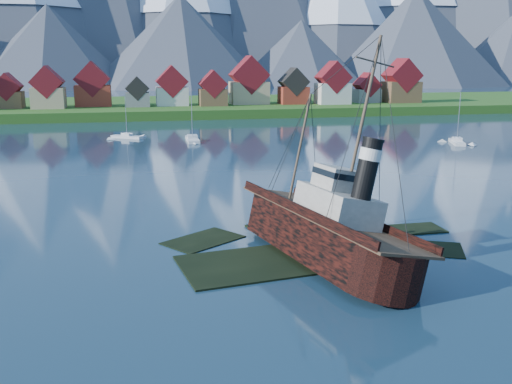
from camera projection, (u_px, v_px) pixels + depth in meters
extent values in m
plane|color=#183144|center=(301.00, 253.00, 56.54)|extent=(1400.00, 1400.00, 0.00)
cube|color=black|center=(276.00, 265.00, 54.10)|extent=(19.08, 11.42, 1.00)
cube|color=black|center=(343.00, 240.00, 61.66)|extent=(15.15, 9.76, 1.00)
cube|color=black|center=(295.00, 229.00, 65.59)|extent=(11.45, 9.06, 1.00)
cube|color=black|center=(416.00, 252.00, 58.13)|extent=(10.27, 8.34, 1.00)
cube|color=black|center=(203.00, 244.00, 60.52)|extent=(9.42, 8.68, 1.00)
cube|color=black|center=(415.00, 232.00, 64.44)|extent=(6.00, 4.00, 1.00)
cube|color=#184A15|center=(175.00, 110.00, 218.49)|extent=(600.00, 80.00, 3.20)
cube|color=#3F3D38|center=(184.00, 120.00, 182.29)|extent=(600.00, 2.50, 2.00)
cube|color=brown|center=(9.00, 100.00, 189.58)|extent=(9.00, 8.00, 5.50)
cube|color=maroon|center=(8.00, 87.00, 188.59)|extent=(9.16, 8.16, 9.16)
cube|color=tan|center=(49.00, 98.00, 189.22)|extent=(10.50, 9.00, 6.80)
cube|color=maroon|center=(47.00, 82.00, 188.03)|extent=(10.69, 9.18, 10.69)
cube|color=maroon|center=(93.00, 96.00, 197.75)|extent=(12.00, 8.50, 7.20)
cube|color=maroon|center=(92.00, 79.00, 196.45)|extent=(12.22, 8.67, 12.22)
cube|color=slate|center=(138.00, 100.00, 196.31)|extent=(8.00, 7.00, 4.80)
cube|color=black|center=(137.00, 88.00, 195.45)|extent=(8.15, 7.14, 8.15)
cube|color=beige|center=(172.00, 96.00, 201.44)|extent=(11.00, 9.50, 6.40)
cube|color=maroon|center=(172.00, 81.00, 200.27)|extent=(11.20, 9.69, 11.20)
cube|color=brown|center=(213.00, 97.00, 200.55)|extent=(9.50, 8.00, 5.80)
cube|color=maroon|center=(213.00, 84.00, 199.51)|extent=(9.67, 8.16, 9.67)
cube|color=tan|center=(249.00, 93.00, 207.92)|extent=(13.50, 10.00, 8.00)
cube|color=maroon|center=(249.00, 75.00, 206.46)|extent=(13.75, 10.20, 13.75)
cube|color=maroon|center=(293.00, 95.00, 208.52)|extent=(10.00, 8.50, 6.20)
cube|color=black|center=(294.00, 82.00, 207.42)|extent=(10.18, 8.67, 10.18)
cube|color=beige|center=(333.00, 93.00, 208.37)|extent=(11.50, 9.00, 7.50)
cube|color=maroon|center=(333.00, 77.00, 207.06)|extent=(11.71, 9.18, 11.71)
cube|color=slate|center=(366.00, 96.00, 215.52)|extent=(9.00, 7.50, 5.00)
cube|color=maroon|center=(367.00, 85.00, 214.59)|extent=(9.16, 7.65, 9.16)
cube|color=brown|center=(401.00, 92.00, 215.95)|extent=(12.50, 10.00, 7.80)
cube|color=maroon|center=(402.00, 75.00, 214.56)|extent=(12.73, 10.20, 12.73)
cone|color=#2D333D|center=(338.00, 13.00, 515.73)|extent=(150.00, 150.00, 125.00)
cone|color=#2D333D|center=(50.00, 48.00, 392.45)|extent=(120.00, 120.00, 58.00)
cone|color=#2D333D|center=(181.00, 42.00, 405.13)|extent=(136.00, 136.00, 66.00)
cone|color=#2D333D|center=(301.00, 54.00, 429.09)|extent=(110.00, 110.00, 50.00)
cone|color=#2D333D|center=(414.00, 38.00, 441.76)|extent=(150.00, 150.00, 75.00)
cube|color=black|center=(318.00, 238.00, 54.28)|extent=(6.56, 18.91, 3.94)
cone|color=black|center=(285.00, 207.00, 65.96)|extent=(6.56, 6.56, 6.56)
cylinder|color=black|center=(356.00, 273.00, 45.27)|extent=(6.56, 6.56, 3.94)
cube|color=#4C3826|center=(319.00, 217.00, 53.81)|extent=(6.43, 24.95, 0.23)
cube|color=black|center=(287.00, 215.00, 53.07)|extent=(0.19, 24.16, 0.84)
cube|color=black|center=(351.00, 211.00, 54.36)|extent=(0.19, 24.16, 0.84)
cube|color=#ADA89E|center=(324.00, 206.00, 52.15)|extent=(4.88, 7.97, 2.81)
cube|color=#ADA89E|center=(322.00, 178.00, 52.50)|extent=(3.38, 3.75, 2.06)
cylinder|color=black|center=(337.00, 169.00, 48.30)|extent=(1.78, 1.78, 5.25)
cylinder|color=silver|center=(338.00, 154.00, 48.00)|extent=(1.88, 1.88, 1.03)
cylinder|color=#473828|center=(298.00, 146.00, 59.67)|extent=(0.26, 0.26, 11.25)
cylinder|color=#473828|center=(331.00, 102.00, 49.10)|extent=(0.30, 0.30, 12.19)
cube|color=silver|center=(127.00, 138.00, 139.46)|extent=(7.94, 6.17, 1.09)
cube|color=silver|center=(127.00, 134.00, 139.26)|extent=(2.89, 2.75, 0.63)
cylinder|color=gray|center=(126.00, 116.00, 138.27)|extent=(0.13, 0.13, 9.42)
cube|color=silver|center=(457.00, 143.00, 130.26)|extent=(5.17, 9.09, 1.25)
cube|color=silver|center=(457.00, 139.00, 130.03)|extent=(2.69, 3.01, 0.73)
cylinder|color=gray|center=(459.00, 117.00, 128.89)|extent=(0.15, 0.15, 10.85)
cube|color=silver|center=(192.00, 141.00, 134.40)|extent=(2.75, 10.49, 1.26)
cube|color=silver|center=(192.00, 137.00, 134.17)|extent=(2.34, 2.96, 0.73)
cylinder|color=gray|center=(192.00, 115.00, 133.03)|extent=(0.15, 0.15, 10.88)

